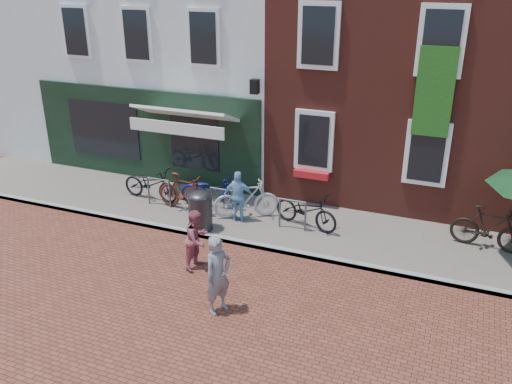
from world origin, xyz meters
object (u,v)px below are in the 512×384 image
at_px(bicycle_5, 489,228).
at_px(bicycle_1, 185,193).
at_px(woman, 218,275).
at_px(bicycle_4, 306,210).
at_px(bicycle_2, 211,191).
at_px(boy, 197,239).
at_px(bicycle_0, 151,184).
at_px(bicycle_3, 246,199).
at_px(litter_bin, 200,209).
at_px(cafe_person, 239,196).

bearing_deg(bicycle_5, bicycle_1, 102.53).
bearing_deg(bicycle_5, woman, 139.68).
relative_size(bicycle_1, bicycle_4, 0.97).
bearing_deg(bicycle_2, boy, -165.21).
height_order(bicycle_0, bicycle_4, same).
bearing_deg(bicycle_4, bicycle_5, -68.07).
bearing_deg(bicycle_5, bicycle_2, 99.04).
distance_m(bicycle_0, bicycle_2, 1.89).
height_order(bicycle_1, bicycle_3, same).
relative_size(litter_bin, woman, 0.68).
xyz_separation_m(boy, bicycle_5, (6.16, 3.26, -0.07)).
xyz_separation_m(litter_bin, bicycle_4, (2.49, 1.17, -0.10)).
xyz_separation_m(litter_bin, woman, (1.94, -2.95, 0.14)).
relative_size(boy, bicycle_1, 0.79).
relative_size(litter_bin, bicycle_4, 0.61).
bearing_deg(woman, litter_bin, 57.54).
bearing_deg(boy, woman, -129.96).
relative_size(bicycle_0, bicycle_1, 1.03).
bearing_deg(boy, litter_bin, 34.53).
height_order(litter_bin, bicycle_5, litter_bin).
relative_size(litter_bin, bicycle_2, 0.61).
xyz_separation_m(boy, bicycle_3, (0.06, 2.69, -0.07)).
bearing_deg(bicycle_4, bicycle_2, 101.27).
bearing_deg(bicycle_5, bicycle_4, 103.23).
distance_m(woman, bicycle_2, 4.92).
bearing_deg(bicycle_0, bicycle_2, -80.79).
bearing_deg(cafe_person, boy, 78.29).
bearing_deg(bicycle_0, cafe_person, -92.99).
bearing_deg(bicycle_2, bicycle_3, -108.96).
xyz_separation_m(bicycle_0, bicycle_1, (1.32, -0.33, 0.05)).
bearing_deg(cafe_person, bicycle_5, 174.73).
relative_size(cafe_person, bicycle_3, 0.78).
xyz_separation_m(woman, bicycle_2, (-2.32, 4.33, -0.24)).
xyz_separation_m(boy, cafe_person, (-0.05, 2.43, 0.09)).
distance_m(litter_bin, bicycle_2, 1.43).
height_order(cafe_person, bicycle_5, cafe_person).
xyz_separation_m(bicycle_1, bicycle_4, (3.44, 0.30, -0.05)).
bearing_deg(bicycle_4, boy, 163.21).
bearing_deg(bicycle_4, bicycle_3, 107.64).
xyz_separation_m(woman, bicycle_4, (0.55, 4.12, -0.24)).
bearing_deg(bicycle_3, bicycle_1, 67.71).
height_order(boy, bicycle_5, boy).
bearing_deg(boy, bicycle_5, -53.05).
bearing_deg(bicycle_5, bicycle_3, 102.05).
height_order(boy, cafe_person, cafe_person).
xyz_separation_m(boy, bicycle_2, (-1.13, 2.96, -0.13)).
relative_size(cafe_person, bicycle_1, 0.78).
relative_size(boy, bicycle_3, 0.79).
bearing_deg(woman, bicycle_0, 69.53).
distance_m(litter_bin, boy, 1.76).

